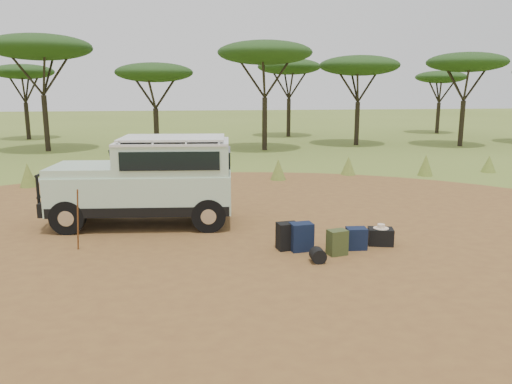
{
  "coord_description": "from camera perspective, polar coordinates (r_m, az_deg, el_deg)",
  "views": [
    {
      "loc": [
        -0.52,
        -9.98,
        3.43
      ],
      "look_at": [
        1.15,
        1.53,
        1.0
      ],
      "focal_mm": 35.0,
      "sensor_mm": 36.0,
      "label": 1
    }
  ],
  "objects": [
    {
      "name": "walking_staff",
      "position": [
        11.22,
        -19.69,
        -3.05
      ],
      "size": [
        0.17,
        0.29,
        1.38
      ],
      "primitive_type": "cylinder",
      "rotation": [
        0.2,
        0.0,
        0.48
      ],
      "color": "brown",
      "rests_on": "ground"
    },
    {
      "name": "backpack_black",
      "position": [
        10.82,
        3.6,
        -5.06
      ],
      "size": [
        0.48,
        0.38,
        0.59
      ],
      "primitive_type": "cube",
      "rotation": [
        0.0,
        0.0,
        0.15
      ],
      "color": "black",
      "rests_on": "ground"
    },
    {
      "name": "acacia_treeline",
      "position": [
        29.86,
        -5.99,
        14.49
      ],
      "size": [
        46.7,
        13.2,
        6.26
      ],
      "color": "#2C2419",
      "rests_on": "ground"
    },
    {
      "name": "grass_fringe",
      "position": [
        18.91,
        -6.22,
        2.51
      ],
      "size": [
        36.6,
        1.6,
        0.9
      ],
      "color": "olive",
      "rests_on": "ground"
    },
    {
      "name": "stuff_sack",
      "position": [
        10.13,
        7.08,
        -7.2
      ],
      "size": [
        0.3,
        0.3,
        0.3
      ],
      "primitive_type": "cylinder",
      "rotation": [
        1.57,
        0.0,
        -0.0
      ],
      "color": "black",
      "rests_on": "ground"
    },
    {
      "name": "hard_case",
      "position": [
        11.47,
        14.04,
        -4.98
      ],
      "size": [
        0.62,
        0.5,
        0.38
      ],
      "primitive_type": "cube",
      "rotation": [
        0.0,
        0.0,
        -0.25
      ],
      "color": "black",
      "rests_on": "ground"
    },
    {
      "name": "dirt_clearing",
      "position": [
        10.57,
        -5.01,
        -7.17
      ],
      "size": [
        23.0,
        23.0,
        0.01
      ],
      "primitive_type": "cylinder",
      "color": "brown",
      "rests_on": "ground"
    },
    {
      "name": "backpack_olive",
      "position": [
        10.59,
        9.26,
        -5.72
      ],
      "size": [
        0.44,
        0.36,
        0.54
      ],
      "primitive_type": "cube",
      "rotation": [
        0.0,
        0.0,
        0.23
      ],
      "color": "#3F4821",
      "rests_on": "ground"
    },
    {
      "name": "safari_vehicle",
      "position": [
        12.89,
        -12.12,
        1.04
      ],
      "size": [
        4.77,
        2.24,
        2.24
      ],
      "rotation": [
        0.0,
        0.0,
        -0.09
      ],
      "color": "#B5D3B4",
      "rests_on": "ground"
    },
    {
      "name": "backpack_navy",
      "position": [
        10.76,
        5.2,
        -5.14
      ],
      "size": [
        0.51,
        0.39,
        0.61
      ],
      "primitive_type": "cube",
      "rotation": [
        0.0,
        0.0,
        0.13
      ],
      "color": "black",
      "rests_on": "ground"
    },
    {
      "name": "ground",
      "position": [
        10.57,
        -5.01,
        -7.19
      ],
      "size": [
        140.0,
        140.0,
        0.0
      ],
      "primitive_type": "plane",
      "color": "olive",
      "rests_on": "ground"
    },
    {
      "name": "safari_hat",
      "position": [
        11.41,
        14.1,
        -3.88
      ],
      "size": [
        0.33,
        0.33,
        0.1
      ],
      "color": "beige",
      "rests_on": "hard_case"
    },
    {
      "name": "duffel_navy",
      "position": [
        11.05,
        11.39,
        -5.23
      ],
      "size": [
        0.45,
        0.35,
        0.48
      ],
      "primitive_type": "cube",
      "rotation": [
        0.0,
        0.0,
        -0.07
      ],
      "color": "black",
      "rests_on": "ground"
    }
  ]
}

